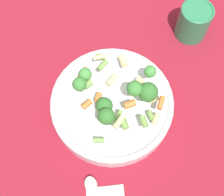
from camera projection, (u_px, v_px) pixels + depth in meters
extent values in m
plane|color=maroon|center=(112.00, 108.00, 0.73)|extent=(3.00, 3.00, 0.00)
cylinder|color=silver|center=(112.00, 105.00, 0.71)|extent=(0.28, 0.28, 0.04)
torus|color=silver|center=(112.00, 102.00, 0.69)|extent=(0.28, 0.28, 0.01)
cylinder|color=#8CB766|center=(105.00, 109.00, 0.67)|extent=(0.01, 0.01, 0.01)
sphere|color=#33722D|center=(104.00, 106.00, 0.65)|extent=(0.04, 0.04, 0.04)
cylinder|color=#8CB766|center=(134.00, 93.00, 0.65)|extent=(0.01, 0.01, 0.01)
sphere|color=#3D8438|center=(135.00, 88.00, 0.63)|extent=(0.03, 0.03, 0.03)
cylinder|color=#8CB766|center=(147.00, 97.00, 0.66)|extent=(0.01, 0.01, 0.01)
sphere|color=#33722D|center=(148.00, 92.00, 0.64)|extent=(0.04, 0.04, 0.04)
cylinder|color=#8CB766|center=(81.00, 88.00, 0.68)|extent=(0.01, 0.01, 0.02)
sphere|color=#3D8438|center=(80.00, 84.00, 0.66)|extent=(0.03, 0.03, 0.03)
cylinder|color=#8CB766|center=(86.00, 78.00, 0.69)|extent=(0.01, 0.01, 0.01)
sphere|color=#479342|center=(85.00, 74.00, 0.67)|extent=(0.03, 0.03, 0.03)
cylinder|color=#8CB766|center=(106.00, 120.00, 0.64)|extent=(0.01, 0.01, 0.01)
sphere|color=#33722D|center=(106.00, 116.00, 0.62)|extent=(0.04, 0.04, 0.04)
cylinder|color=#8CB766|center=(149.00, 75.00, 0.68)|extent=(0.01, 0.01, 0.01)
sphere|color=#479342|center=(150.00, 72.00, 0.67)|extent=(0.03, 0.03, 0.03)
cylinder|color=orange|center=(98.00, 97.00, 0.67)|extent=(0.02, 0.02, 0.01)
cylinder|color=#729E4C|center=(144.00, 121.00, 0.64)|extent=(0.02, 0.03, 0.01)
cylinder|color=orange|center=(86.00, 73.00, 0.69)|extent=(0.02, 0.03, 0.01)
cylinder|color=#729E4C|center=(151.00, 115.00, 0.66)|extent=(0.02, 0.02, 0.01)
cylinder|color=beige|center=(99.00, 57.00, 0.70)|extent=(0.03, 0.02, 0.01)
cylinder|color=#729E4C|center=(124.00, 123.00, 0.63)|extent=(0.02, 0.03, 0.01)
cylinder|color=#729E4C|center=(99.00, 140.00, 0.64)|extent=(0.02, 0.02, 0.01)
cylinder|color=beige|center=(119.00, 122.00, 0.63)|extent=(0.03, 0.02, 0.01)
cylinder|color=beige|center=(112.00, 80.00, 0.70)|extent=(0.03, 0.02, 0.01)
cylinder|color=beige|center=(123.00, 61.00, 0.70)|extent=(0.03, 0.03, 0.01)
cylinder|color=orange|center=(87.00, 104.00, 0.66)|extent=(0.02, 0.01, 0.01)
cylinder|color=beige|center=(156.00, 119.00, 0.66)|extent=(0.03, 0.02, 0.01)
cylinder|color=orange|center=(130.00, 104.00, 0.65)|extent=(0.03, 0.02, 0.01)
cylinder|color=orange|center=(82.00, 82.00, 0.70)|extent=(0.01, 0.03, 0.01)
cylinder|color=#729E4C|center=(88.00, 84.00, 0.67)|extent=(0.02, 0.02, 0.01)
cylinder|color=#729E4C|center=(103.00, 65.00, 0.68)|extent=(0.03, 0.01, 0.01)
cylinder|color=orange|center=(161.00, 103.00, 0.65)|extent=(0.03, 0.02, 0.01)
cylinder|color=beige|center=(142.00, 83.00, 0.69)|extent=(0.02, 0.03, 0.01)
cylinder|color=#729E4C|center=(118.00, 117.00, 0.65)|extent=(0.03, 0.02, 0.01)
cylinder|color=#729E4C|center=(101.00, 57.00, 0.72)|extent=(0.02, 0.03, 0.01)
cylinder|color=beige|center=(154.00, 99.00, 0.67)|extent=(0.02, 0.02, 0.01)
cylinder|color=#2D7F51|center=(193.00, 22.00, 0.77)|extent=(0.08, 0.08, 0.09)
torus|color=#2D7F51|center=(198.00, 10.00, 0.73)|extent=(0.08, 0.08, 0.01)
ellipsoid|color=silver|center=(91.00, 184.00, 0.65)|extent=(0.04, 0.04, 0.01)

